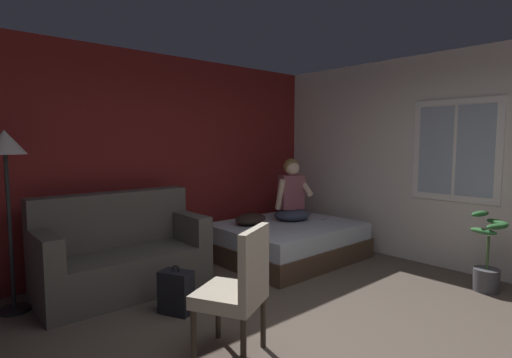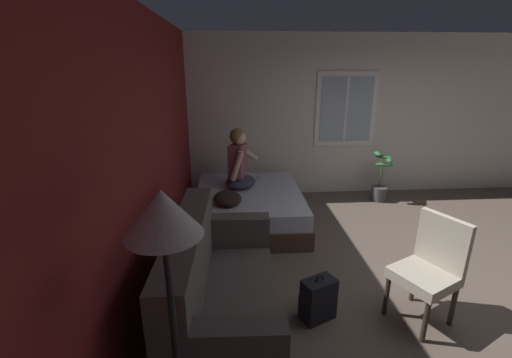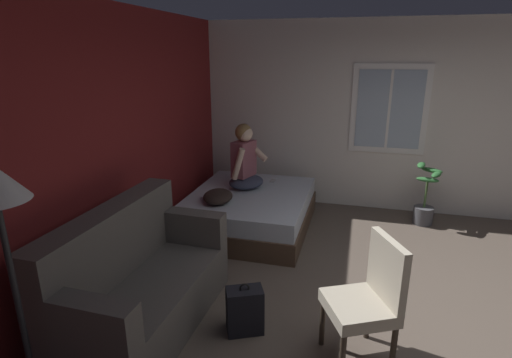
# 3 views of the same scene
# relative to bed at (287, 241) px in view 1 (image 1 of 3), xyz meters

# --- Properties ---
(wall_back_accent) EXTENTS (10.58, 0.16, 2.70)m
(wall_back_accent) POSITION_rel_bed_xyz_m (-1.64, 1.03, 1.11)
(wall_back_accent) COLOR maroon
(wall_back_accent) RESTS_ON ground
(wall_side_with_window) EXTENTS (0.19, 7.52, 2.70)m
(wall_side_with_window) POSITION_rel_bed_xyz_m (1.24, -2.10, 1.12)
(wall_side_with_window) COLOR silver
(wall_side_with_window) RESTS_ON ground
(bed) EXTENTS (1.84, 1.54, 0.48)m
(bed) POSITION_rel_bed_xyz_m (0.00, 0.00, 0.00)
(bed) COLOR #4C3828
(bed) RESTS_ON ground
(couch) EXTENTS (1.72, 0.87, 1.04)m
(couch) POSITION_rel_bed_xyz_m (-2.19, 0.35, 0.16)
(couch) COLOR #514C47
(couch) RESTS_ON ground
(side_chair) EXTENTS (0.62, 0.62, 0.98)m
(side_chair) POSITION_rel_bed_xyz_m (-2.10, -1.50, 0.30)
(side_chair) COLOR #382D23
(side_chair) RESTS_ON ground
(person_seated) EXTENTS (0.63, 0.58, 0.88)m
(person_seated) POSITION_rel_bed_xyz_m (0.22, 0.13, 0.60)
(person_seated) COLOR #383D51
(person_seated) RESTS_ON bed
(backpack) EXTENTS (0.32, 0.35, 0.46)m
(backpack) POSITION_rel_bed_xyz_m (-2.04, -0.53, -0.04)
(backpack) COLOR black
(backpack) RESTS_ON ground
(throw_pillow) EXTENTS (0.54, 0.45, 0.14)m
(throw_pillow) POSITION_rel_bed_xyz_m (-0.41, 0.29, 0.31)
(throw_pillow) COLOR #2D231E
(throw_pillow) RESTS_ON bed
(cell_phone) EXTENTS (0.14, 0.07, 0.01)m
(cell_phone) POSITION_rel_bed_xyz_m (0.59, -0.18, 0.25)
(cell_phone) COLOR #B7B7BC
(cell_phone) RESTS_ON bed
(floor_lamp) EXTENTS (0.36, 0.36, 1.70)m
(floor_lamp) POSITION_rel_bed_xyz_m (-3.17, 0.52, 1.19)
(floor_lamp) COLOR black
(floor_lamp) RESTS_ON ground
(potted_plant) EXTENTS (0.39, 0.37, 0.85)m
(potted_plant) POSITION_rel_bed_xyz_m (0.71, -2.26, 0.07)
(potted_plant) COLOR #4C4C51
(potted_plant) RESTS_ON ground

